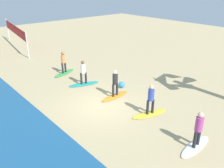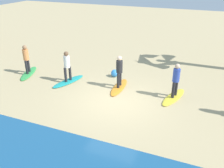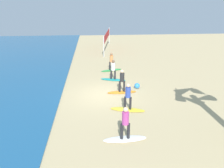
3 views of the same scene
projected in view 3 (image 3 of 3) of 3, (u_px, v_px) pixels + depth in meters
name	position (u px, v px, depth m)	size (l,w,h in m)	color
ground_plane	(104.00, 95.00, 15.66)	(60.00, 60.00, 0.00)	tan
surfboard_white	(125.00, 139.00, 10.58)	(2.10, 0.56, 0.09)	white
surfer_white	(125.00, 121.00, 10.24)	(0.32, 0.46, 1.64)	#232328
surfboard_yellow	(128.00, 110.00, 13.48)	(2.10, 0.56, 0.09)	yellow
surfer_yellow	(128.00, 94.00, 13.14)	(0.32, 0.45, 1.64)	#232328
surfboard_orange	(122.00, 92.00, 16.08)	(2.10, 0.56, 0.09)	orange
surfer_orange	(122.00, 79.00, 15.74)	(0.32, 0.46, 1.64)	#232328
surfboard_teal	(113.00, 80.00, 18.66)	(2.10, 0.56, 0.09)	teal
surfer_teal	(113.00, 68.00, 18.32)	(0.32, 0.45, 1.64)	#232328
surfboard_green	(111.00, 70.00, 21.24)	(2.10, 0.56, 0.09)	green
surfer_green	(111.00, 60.00, 20.89)	(0.32, 0.44, 1.64)	#232328
volleyball_net	(107.00, 36.00, 30.04)	(9.00, 1.46, 2.50)	silver
beach_ball	(137.00, 86.00, 16.82)	(0.42, 0.42, 0.42)	#338CE5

